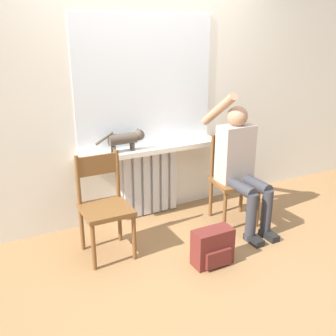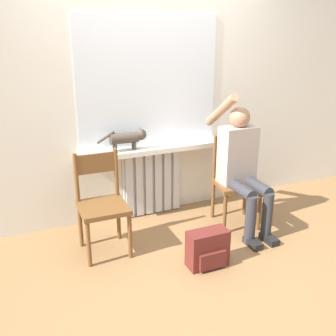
{
  "view_description": "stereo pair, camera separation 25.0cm",
  "coord_description": "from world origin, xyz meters",
  "px_view_note": "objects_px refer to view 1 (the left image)",
  "views": [
    {
      "loc": [
        -1.59,
        -2.28,
        1.86
      ],
      "look_at": [
        0.0,
        0.74,
        0.64
      ],
      "focal_mm": 42.0,
      "sensor_mm": 36.0,
      "label": 1
    },
    {
      "loc": [
        -1.37,
        -2.39,
        1.86
      ],
      "look_at": [
        0.0,
        0.74,
        0.64
      ],
      "focal_mm": 42.0,
      "sensor_mm": 36.0,
      "label": 2
    }
  ],
  "objects_px": {
    "chair_right": "(233,178)",
    "person": "(240,162)",
    "backpack": "(213,247)",
    "cat": "(127,138)",
    "chair_left": "(104,205)"
  },
  "relations": [
    {
      "from": "chair_left",
      "to": "backpack",
      "type": "xyz_separation_m",
      "value": [
        0.72,
        -0.59,
        -0.3
      ]
    },
    {
      "from": "chair_left",
      "to": "backpack",
      "type": "relative_size",
      "value": 2.6
    },
    {
      "from": "person",
      "to": "backpack",
      "type": "relative_size",
      "value": 3.93
    },
    {
      "from": "chair_right",
      "to": "backpack",
      "type": "bearing_deg",
      "value": -125.32
    },
    {
      "from": "backpack",
      "to": "cat",
      "type": "bearing_deg",
      "value": 107.05
    },
    {
      "from": "chair_right",
      "to": "backpack",
      "type": "xyz_separation_m",
      "value": [
        -0.62,
        -0.59,
        -0.3
      ]
    },
    {
      "from": "person",
      "to": "backpack",
      "type": "distance_m",
      "value": 0.93
    },
    {
      "from": "chair_right",
      "to": "person",
      "type": "height_order",
      "value": "person"
    },
    {
      "from": "chair_right",
      "to": "person",
      "type": "bearing_deg",
      "value": -82.88
    },
    {
      "from": "cat",
      "to": "person",
      "type": "bearing_deg",
      "value": -30.64
    },
    {
      "from": "chair_left",
      "to": "cat",
      "type": "bearing_deg",
      "value": 48.81
    },
    {
      "from": "chair_right",
      "to": "cat",
      "type": "distance_m",
      "value": 1.12
    },
    {
      "from": "chair_left",
      "to": "chair_right",
      "type": "relative_size",
      "value": 1.0
    },
    {
      "from": "backpack",
      "to": "chair_left",
      "type": "bearing_deg",
      "value": 140.61
    },
    {
      "from": "chair_right",
      "to": "backpack",
      "type": "distance_m",
      "value": 0.91
    }
  ]
}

